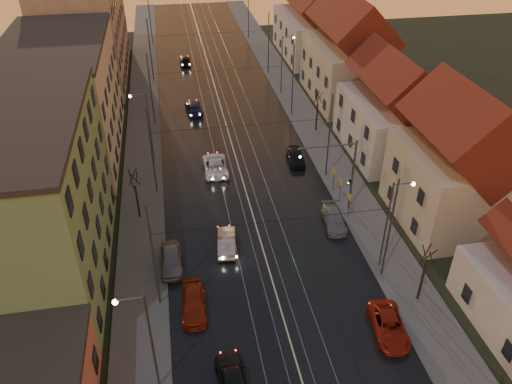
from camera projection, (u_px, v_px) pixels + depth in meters
road at (224, 116)px, 63.32m from camera, size 16.00×120.00×0.04m
sidewalk_left at (144, 122)px, 61.81m from camera, size 4.00×120.00×0.15m
sidewalk_right at (300, 110)px, 64.77m from camera, size 4.00×120.00×0.15m
tram_rail_0 at (206, 117)px, 62.98m from camera, size 0.06×120.00×0.03m
tram_rail_1 at (218, 116)px, 63.19m from camera, size 0.06×120.00×0.03m
tram_rail_2 at (230, 116)px, 63.41m from camera, size 0.06×120.00×0.03m
tram_rail_3 at (241, 115)px, 63.63m from camera, size 0.06×120.00×0.03m
apartment_left_1 at (24, 206)px, 35.88m from camera, size 10.00×18.00×13.00m
apartment_left_2 at (64, 101)px, 52.49m from camera, size 10.00×20.00×12.00m
apartment_left_3 at (85, 28)px, 71.54m from camera, size 10.00×24.00×14.00m
house_right_1 at (456, 167)px, 42.39m from camera, size 8.67×10.20×10.80m
house_right_2 at (393, 112)px, 53.46m from camera, size 9.18×12.24×9.20m
house_right_3 at (348, 56)px, 65.07m from camera, size 9.18×14.28×11.50m
house_right_4 at (311, 24)px, 80.19m from camera, size 9.18×16.32×10.00m
catenary_pole_l_1 at (153, 258)px, 34.22m from camera, size 0.16×0.16×9.00m
catenary_pole_r_1 at (390, 230)px, 36.77m from camera, size 0.16×0.16×9.00m
catenary_pole_l_2 at (152, 152)px, 46.48m from camera, size 0.16×0.16×9.00m
catenary_pole_r_2 at (329, 137)px, 49.03m from camera, size 0.16×0.16×9.00m
catenary_pole_l_3 at (151, 91)px, 58.73m from camera, size 0.16×0.16×9.00m
catenary_pole_r_3 at (293, 81)px, 61.28m from camera, size 0.16×0.16×9.00m
catenary_pole_l_4 at (150, 51)px, 70.99m from camera, size 0.16×0.16×9.00m
catenary_pole_r_4 at (269, 44)px, 73.53m from camera, size 0.16×0.16×9.00m
catenary_pole_l_5 at (150, 17)px, 85.69m from camera, size 0.16×0.16×9.00m
catenary_pole_r_5 at (248, 13)px, 88.24m from camera, size 0.16×0.16×9.00m
street_lamp_0 at (145, 334)px, 28.22m from camera, size 1.75×0.32×8.00m
street_lamp_1 at (391, 217)px, 37.45m from camera, size 1.75×0.32×8.00m
street_lamp_2 at (146, 121)px, 51.09m from camera, size 1.75×0.32×8.00m
street_lamp_3 at (284, 59)px, 66.86m from camera, size 1.75×0.32×8.00m
traffic_light_mast at (343, 168)px, 43.98m from camera, size 5.30×0.32×7.20m
bare_tree_0 at (137, 195)px, 44.10m from camera, size 1.09×1.09×5.11m
bare_tree_1 at (423, 275)px, 35.68m from camera, size 1.09×1.09×5.11m
bare_tree_2 at (317, 112)px, 58.58m from camera, size 1.09×1.09×5.11m
driving_car_0 at (233, 380)px, 30.54m from camera, size 2.03×4.46×1.48m
driving_car_1 at (227, 241)px, 41.61m from camera, size 1.95×4.33×1.38m
driving_car_2 at (215, 165)px, 51.91m from camera, size 2.53×5.31×1.46m
driving_car_3 at (194, 108)px, 63.96m from camera, size 2.26×4.74×1.33m
driving_car_4 at (185, 60)px, 78.78m from camera, size 1.64×4.03×1.37m
parked_left_2 at (194, 304)px, 35.86m from camera, size 1.89×4.34×1.24m
parked_left_3 at (171, 260)px, 39.66m from camera, size 1.72×4.26×1.45m
parked_right_0 at (389, 326)px, 34.16m from camera, size 2.70×4.84×1.28m
parked_right_1 at (334, 219)px, 44.30m from camera, size 2.21×4.47×1.25m
parked_right_2 at (296, 156)px, 53.43m from camera, size 1.97×4.25×1.41m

